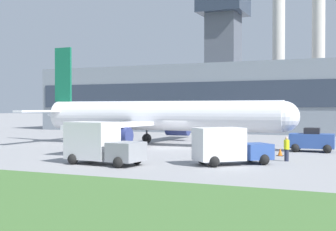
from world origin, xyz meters
TOP-DOWN VIEW (x-y plane):
  - ground_plane at (0.00, 0.00)m, footprint 400.00×400.00m
  - terminal_building at (-0.26, 31.12)m, footprint 67.88×14.15m
  - smokestack_left at (-0.42, 54.73)m, footprint 2.79×2.79m
  - smokestack_right at (6.86, 57.30)m, footprint 2.90×2.90m
  - airplane at (-2.70, 2.54)m, footprint 27.12×25.15m
  - pushback_tug at (12.33, 1.64)m, footprint 3.69×2.63m
  - baggage_truck at (8.44, -9.87)m, footprint 5.01×4.84m
  - fuel_truck at (0.70, -12.96)m, footprint 5.39×3.08m
  - ground_crew_person at (11.60, -6.33)m, footprint 0.52×0.52m
  - traffic_cone_near_nose at (10.53, -2.90)m, footprint 0.53×0.53m
  - traffic_cone_wingtip at (4.27, -1.99)m, footprint 0.63×0.63m

SIDE VIEW (x-z plane):
  - ground_plane at x=0.00m, z-range 0.00..0.00m
  - traffic_cone_near_nose at x=10.53m, z-range -0.03..0.58m
  - traffic_cone_wingtip at x=4.27m, z-range -0.03..0.68m
  - ground_crew_person at x=11.60m, z-range 0.02..1.72m
  - pushback_tug at x=12.33m, z-range -0.10..1.91m
  - baggage_truck at x=8.44m, z-range -0.03..2.38m
  - fuel_truck at x=0.70m, z-range -0.05..2.72m
  - airplane at x=-2.70m, z-range -2.27..7.89m
  - terminal_building at x=-0.26m, z-range -5.49..16.45m
  - smokestack_right at x=6.86m, z-range 0.12..37.18m
  - smokestack_left at x=-0.42m, z-range 0.11..42.62m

